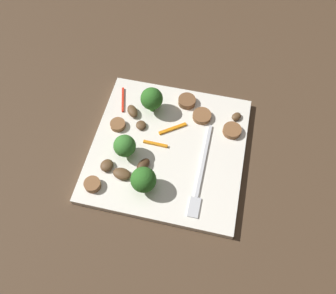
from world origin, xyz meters
TOP-DOWN VIEW (x-y plane):
  - ground_plane at (0.00, 0.00)m, footprint 1.40×1.40m
  - plate at (0.00, 0.00)m, footprint 0.27×0.27m
  - fork at (0.04, 0.07)m, footprint 0.18×0.02m
  - broccoli_floret_0 at (0.03, -0.07)m, footprint 0.04×0.04m
  - broccoli_floret_1 at (0.08, -0.02)m, footprint 0.04×0.04m
  - broccoli_floret_2 at (-0.07, -0.05)m, footprint 0.04×0.04m
  - sausage_slice_0 at (0.10, -0.11)m, footprint 0.03×0.03m
  - sausage_slice_1 at (-0.10, 0.01)m, footprint 0.04×0.04m
  - sausage_slice_2 at (-0.06, 0.11)m, footprint 0.04×0.04m
  - sausage_slice_3 at (-0.02, -0.10)m, footprint 0.03×0.03m
  - sausage_slice_4 at (-0.08, 0.05)m, footprint 0.05×0.05m
  - mushroom_0 at (0.05, -0.03)m, footprint 0.03×0.03m
  - mushroom_1 at (-0.09, 0.11)m, footprint 0.03×0.02m
  - mushroom_2 at (0.07, -0.06)m, footprint 0.02×0.03m
  - mushroom_3 at (-0.06, -0.08)m, footprint 0.03×0.03m
  - mushroom_4 at (0.06, -0.09)m, footprint 0.03×0.03m
  - mushroom_5 at (-0.03, -0.06)m, footprint 0.03×0.02m
  - pepper_strip_0 at (-0.00, -0.02)m, footprint 0.01×0.05m
  - pepper_strip_2 at (-0.04, 0.00)m, footprint 0.04×0.05m
  - pepper_strip_3 at (-0.08, -0.11)m, footprint 0.06×0.02m

SIDE VIEW (x-z plane):
  - ground_plane at x=0.00m, z-range 0.00..0.00m
  - plate at x=0.00m, z-range 0.00..0.01m
  - fork at x=0.04m, z-range 0.01..0.02m
  - pepper_strip_2 at x=-0.04m, z-range 0.01..0.02m
  - pepper_strip_3 at x=-0.08m, z-range 0.01..0.02m
  - pepper_strip_0 at x=0.00m, z-range 0.01..0.02m
  - mushroom_5 at x=-0.03m, z-range 0.01..0.02m
  - mushroom_1 at x=-0.09m, z-range 0.01..0.02m
  - sausage_slice_3 at x=-0.02m, z-range 0.01..0.02m
  - sausage_slice_4 at x=-0.08m, z-range 0.01..0.02m
  - sausage_slice_2 at x=-0.06m, z-range 0.01..0.02m
  - mushroom_2 at x=0.07m, z-range 0.01..0.03m
  - mushroom_4 at x=0.06m, z-range 0.01..0.03m
  - sausage_slice_1 at x=-0.10m, z-range 0.01..0.03m
  - sausage_slice_0 at x=0.10m, z-range 0.01..0.03m
  - mushroom_3 at x=-0.06m, z-range 0.01..0.03m
  - mushroom_0 at x=0.05m, z-range 0.01..0.03m
  - broccoli_floret_0 at x=0.03m, z-range 0.02..0.07m
  - broccoli_floret_1 at x=0.08m, z-range 0.02..0.07m
  - broccoli_floret_2 at x=-0.07m, z-range 0.02..0.07m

